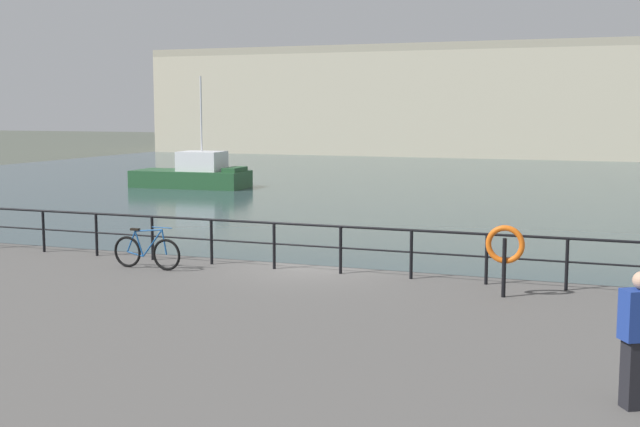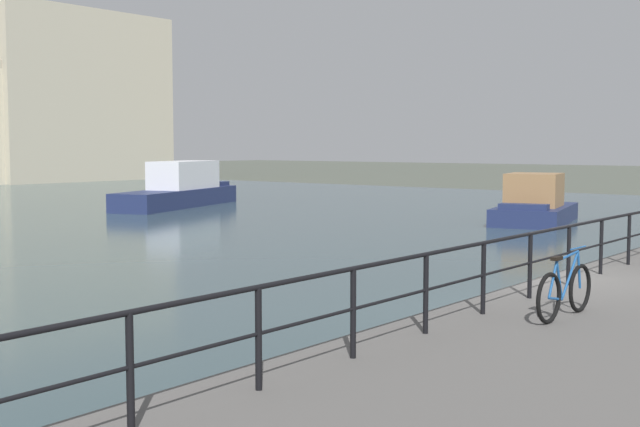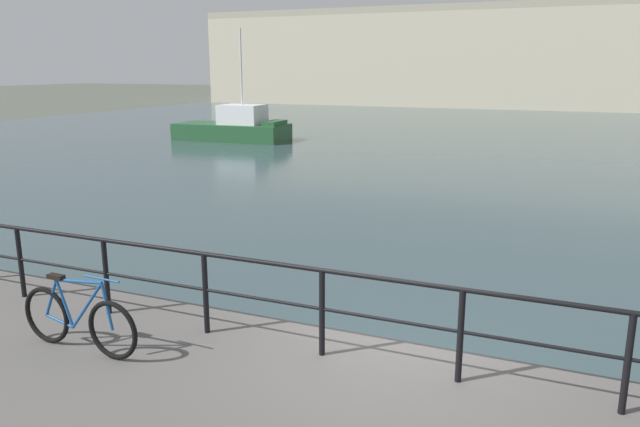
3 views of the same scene
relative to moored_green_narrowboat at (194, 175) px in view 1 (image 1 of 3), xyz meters
The scene contains 8 objects.
ground_plane 28.72m from the moored_green_narrowboat, 55.12° to the right, with size 240.00×240.00×0.00m, color #4C5147.
water_basin 17.73m from the moored_green_narrowboat, 22.03° to the left, with size 80.00×60.00×0.01m, color #33474C.
quay_promenade 34.25m from the moored_green_narrowboat, 61.35° to the right, with size 56.00×13.00×0.79m, color #565451.
moored_green_narrowboat is the anchor object (origin of this frame).
quay_railing 28.98m from the moored_green_narrowboat, 57.05° to the right, with size 22.47×0.07×1.08m.
parked_bicycle 28.51m from the moored_green_narrowboat, 62.75° to the right, with size 1.77×0.12×0.98m.
life_ring_stand 32.97m from the moored_green_narrowboat, 50.23° to the right, with size 0.75×0.16×1.40m.
standing_person 38.89m from the moored_green_narrowboat, 52.76° to the right, with size 0.52×0.47×1.69m.
Camera 1 is at (7.05, -18.02, 4.41)m, focal length 47.39 mm.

